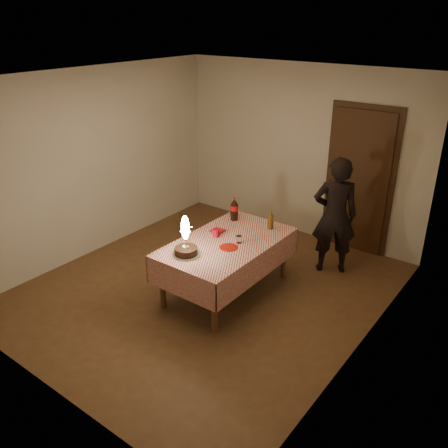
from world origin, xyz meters
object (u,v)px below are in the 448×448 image
(dining_table, at_px, (226,248))
(red_cup, at_px, (216,233))
(clear_cup, at_px, (239,239))
(amber_bottle_right, at_px, (271,220))
(photographer, at_px, (335,216))
(cola_bottle, at_px, (234,209))
(birthday_cake, at_px, (186,245))
(red_plate, at_px, (229,247))

(dining_table, height_order, red_cup, red_cup)
(clear_cup, distance_m, amber_bottle_right, 0.59)
(dining_table, relative_size, photographer, 1.08)
(cola_bottle, relative_size, photographer, 0.20)
(dining_table, relative_size, red_cup, 17.20)
(birthday_cake, distance_m, photographer, 2.09)
(clear_cup, bearing_deg, red_plate, -96.93)
(dining_table, bearing_deg, red_plate, -44.42)
(birthday_cake, height_order, red_plate, birthday_cake)
(dining_table, height_order, cola_bottle, cola_bottle)
(amber_bottle_right, bearing_deg, red_cup, -124.25)
(red_cup, distance_m, clear_cup, 0.33)
(birthday_cake, height_order, amber_bottle_right, birthday_cake)
(red_cup, height_order, clear_cup, red_cup)
(red_plate, distance_m, photographer, 1.58)
(dining_table, xyz_separation_m, birthday_cake, (-0.17, -0.55, 0.22))
(red_plate, height_order, amber_bottle_right, amber_bottle_right)
(red_plate, bearing_deg, amber_bottle_right, 81.68)
(red_plate, height_order, red_cup, red_cup)
(dining_table, bearing_deg, photographer, 58.54)
(red_cup, bearing_deg, red_plate, -25.45)
(red_cup, height_order, cola_bottle, cola_bottle)
(red_cup, relative_size, amber_bottle_right, 0.39)
(dining_table, bearing_deg, red_cup, 172.72)
(birthday_cake, xyz_separation_m, amber_bottle_right, (0.40, 1.18, -0.01))
(cola_bottle, relative_size, amber_bottle_right, 1.25)
(birthday_cake, xyz_separation_m, clear_cup, (0.31, 0.60, -0.08))
(red_cup, distance_m, photographer, 1.61)
(red_cup, xyz_separation_m, clear_cup, (0.32, 0.03, -0.01))
(photographer, bearing_deg, clear_cup, -117.59)
(cola_bottle, xyz_separation_m, amber_bottle_right, (0.54, 0.05, -0.03))
(dining_table, distance_m, cola_bottle, 0.70)
(red_plate, height_order, clear_cup, clear_cup)
(birthday_cake, distance_m, cola_bottle, 1.14)
(dining_table, bearing_deg, amber_bottle_right, 69.63)
(red_cup, bearing_deg, clear_cup, 5.62)
(photographer, bearing_deg, dining_table, -121.46)
(amber_bottle_right, height_order, photographer, photographer)
(birthday_cake, distance_m, red_cup, 0.58)
(red_plate, xyz_separation_m, photographer, (0.67, 1.42, 0.09))
(cola_bottle, bearing_deg, red_plate, -58.53)
(birthday_cake, height_order, clear_cup, birthday_cake)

